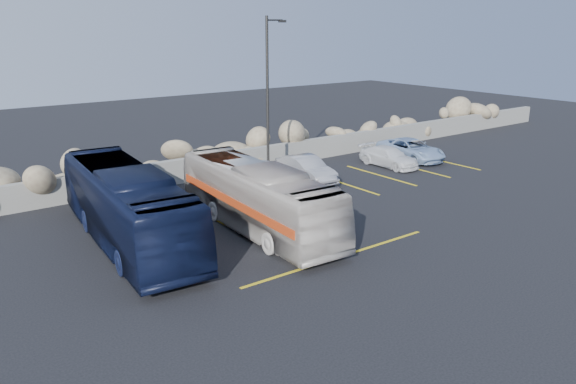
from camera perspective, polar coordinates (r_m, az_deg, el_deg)
ground at (r=19.83m, az=7.86°, el=-6.04°), size 90.00×90.00×0.00m
seawall at (r=28.95m, az=-8.93°, el=2.46°), size 60.00×0.40×1.20m
riprap_pile at (r=29.84m, az=-10.08°, el=4.20°), size 54.00×2.80×2.60m
parking_lines at (r=26.65m, az=6.64°, el=-0.02°), size 18.16×9.36×0.01m
lamppost at (r=27.48m, az=-2.00°, el=9.73°), size 1.14×0.18×8.00m
vintage_bus at (r=21.44m, az=-3.13°, el=-0.52°), size 2.70×9.29×2.56m
tour_coach at (r=20.80m, az=-15.99°, el=-1.36°), size 3.22×10.21×2.80m
car_a at (r=27.25m, az=-2.17°, el=1.83°), size 1.74×3.81×1.27m
car_b at (r=28.22m, az=1.85°, el=2.36°), size 1.65×3.96×1.27m
car_c at (r=31.76m, az=10.21°, el=3.53°), size 1.56×3.70×1.06m
car_d at (r=33.59m, az=12.37°, el=4.24°), size 2.32×4.49×1.21m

